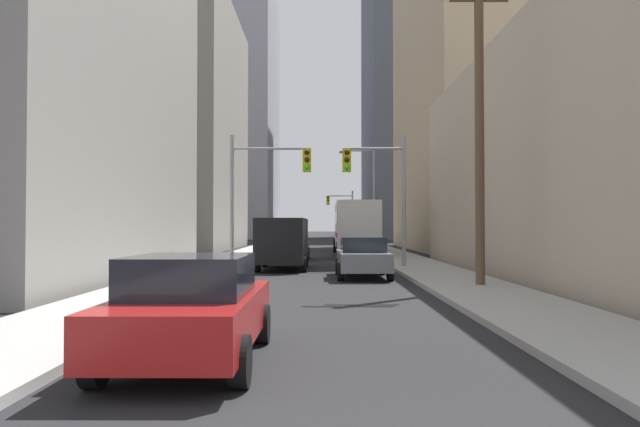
% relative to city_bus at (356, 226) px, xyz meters
% --- Properties ---
extents(sidewalk_left, '(2.87, 160.00, 0.15)m').
position_rel_city_bus_xyz_m(sidewalk_left, '(-7.07, 14.17, -1.85)').
color(sidewalk_left, '#9E9E99').
rests_on(sidewalk_left, ground).
extents(sidewalk_right, '(2.87, 160.00, 0.15)m').
position_rel_city_bus_xyz_m(sidewalk_right, '(2.30, 14.17, -1.85)').
color(sidewalk_right, '#9E9E99').
rests_on(sidewalk_right, ground).
extents(city_bus, '(2.68, 11.53, 3.40)m').
position_rel_city_bus_xyz_m(city_bus, '(0.00, 0.00, 0.00)').
color(city_bus, silver).
rests_on(city_bus, ground).
extents(cargo_van_black, '(2.16, 5.25, 2.26)m').
position_rel_city_bus_xyz_m(cargo_van_black, '(-3.93, -12.42, -0.64)').
color(cargo_van_black, black).
rests_on(cargo_van_black, ground).
extents(sedan_red, '(1.95, 4.21, 1.52)m').
position_rel_city_bus_xyz_m(sedan_red, '(-4.11, -30.26, -1.16)').
color(sedan_red, maroon).
rests_on(sedan_red, ground).
extents(sedan_grey, '(1.95, 4.22, 1.52)m').
position_rel_city_bus_xyz_m(sedan_grey, '(-0.71, -16.67, -1.16)').
color(sedan_grey, slate).
rests_on(sedan_grey, ground).
extents(sedan_maroon, '(1.95, 4.23, 1.52)m').
position_rel_city_bus_xyz_m(sedan_maroon, '(-3.89, -4.86, -1.16)').
color(sedan_maroon, maroon).
rests_on(sedan_maroon, ground).
extents(traffic_signal_near_left, '(3.63, 0.44, 6.00)m').
position_rel_city_bus_xyz_m(traffic_signal_near_left, '(-4.69, -12.29, 2.11)').
color(traffic_signal_near_left, gray).
rests_on(traffic_signal_near_left, ground).
extents(traffic_signal_near_right, '(2.84, 0.44, 6.00)m').
position_rel_city_bus_xyz_m(traffic_signal_near_right, '(0.29, -12.29, 2.07)').
color(traffic_signal_near_right, gray).
rests_on(traffic_signal_near_right, ground).
extents(traffic_signal_far_right, '(3.11, 0.44, 6.00)m').
position_rel_city_bus_xyz_m(traffic_signal_far_right, '(0.17, 29.41, 2.08)').
color(traffic_signal_far_right, gray).
rests_on(traffic_signal_far_right, ground).
extents(utility_pole_right, '(2.20, 0.28, 10.29)m').
position_rel_city_bus_xyz_m(utility_pole_right, '(2.58, -20.66, 3.49)').
color(utility_pole_right, brown).
rests_on(utility_pole_right, ground).
extents(street_lamp_right, '(2.58, 0.32, 7.50)m').
position_rel_city_bus_xyz_m(street_lamp_right, '(1.14, 3.39, 2.63)').
color(street_lamp_right, gray).
rests_on(street_lamp_right, ground).
extents(building_left_mid_office, '(21.21, 19.15, 20.39)m').
position_rel_city_bus_xyz_m(building_left_mid_office, '(-20.18, 11.13, 8.26)').
color(building_left_mid_office, gray).
rests_on(building_left_mid_office, ground).
extents(building_left_far_tower, '(17.38, 24.71, 59.09)m').
position_rel_city_bus_xyz_m(building_left_far_tower, '(-18.34, 56.27, 27.62)').
color(building_left_far_tower, '#93939E').
rests_on(building_left_far_tower, ground).
extents(building_right_mid_block, '(22.09, 24.26, 25.39)m').
position_rel_city_bus_xyz_m(building_right_mid_block, '(16.12, 8.27, 10.76)').
color(building_right_mid_block, tan).
rests_on(building_right_mid_block, ground).
extents(building_right_far_highrise, '(15.49, 27.53, 50.04)m').
position_rel_city_bus_xyz_m(building_right_far_highrise, '(12.92, 53.57, 23.09)').
color(building_right_far_highrise, '#4C515B').
rests_on(building_right_far_highrise, ground).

